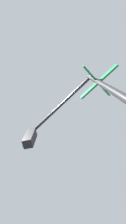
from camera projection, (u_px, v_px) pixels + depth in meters
traffic_signal_near at (63, 119)px, 3.49m from camera, size 2.05×2.89×6.18m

